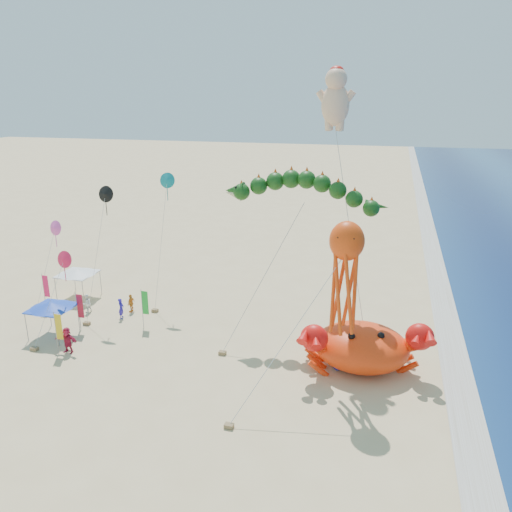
{
  "coord_description": "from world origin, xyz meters",
  "views": [
    {
      "loc": [
        6.96,
        -30.37,
        17.29
      ],
      "look_at": [
        -2.0,
        2.0,
        6.5
      ],
      "focal_mm": 35.0,
      "sensor_mm": 36.0,
      "label": 1
    }
  ],
  "objects_px": {
    "cherub_kite": "(336,98)",
    "dragon_kite": "(302,195)",
    "octopus_kite": "(345,269)",
    "canopy_white": "(77,272)",
    "canopy_blue": "(51,306)",
    "crab_inflatable": "(361,346)"
  },
  "relations": [
    {
      "from": "crab_inflatable",
      "to": "canopy_white",
      "type": "distance_m",
      "value": 25.91
    },
    {
      "from": "octopus_kite",
      "to": "canopy_white",
      "type": "bearing_deg",
      "value": 160.98
    },
    {
      "from": "cherub_kite",
      "to": "octopus_kite",
      "type": "relative_size",
      "value": 1.81
    },
    {
      "from": "crab_inflatable",
      "to": "cherub_kite",
      "type": "distance_m",
      "value": 16.73
    },
    {
      "from": "cherub_kite",
      "to": "canopy_white",
      "type": "height_order",
      "value": "cherub_kite"
    },
    {
      "from": "octopus_kite",
      "to": "canopy_white",
      "type": "relative_size",
      "value": 3.23
    },
    {
      "from": "canopy_white",
      "to": "cherub_kite",
      "type": "bearing_deg",
      "value": -0.9
    },
    {
      "from": "dragon_kite",
      "to": "octopus_kite",
      "type": "xyz_separation_m",
      "value": [
        3.84,
        -6.83,
        -2.88
      ]
    },
    {
      "from": "dragon_kite",
      "to": "cherub_kite",
      "type": "height_order",
      "value": "cherub_kite"
    },
    {
      "from": "crab_inflatable",
      "to": "canopy_blue",
      "type": "distance_m",
      "value": 22.68
    },
    {
      "from": "cherub_kite",
      "to": "dragon_kite",
      "type": "bearing_deg",
      "value": -149.03
    },
    {
      "from": "crab_inflatable",
      "to": "octopus_kite",
      "type": "bearing_deg",
      "value": -113.44
    },
    {
      "from": "cherub_kite",
      "to": "octopus_kite",
      "type": "distance_m",
      "value": 12.5
    },
    {
      "from": "crab_inflatable",
      "to": "octopus_kite",
      "type": "xyz_separation_m",
      "value": [
        -1.13,
        -2.6,
        6.11
      ]
    },
    {
      "from": "crab_inflatable",
      "to": "dragon_kite",
      "type": "xyz_separation_m",
      "value": [
        -4.97,
        4.23,
        8.99
      ]
    },
    {
      "from": "crab_inflatable",
      "to": "cherub_kite",
      "type": "height_order",
      "value": "cherub_kite"
    },
    {
      "from": "octopus_kite",
      "to": "canopy_blue",
      "type": "height_order",
      "value": "octopus_kite"
    },
    {
      "from": "canopy_white",
      "to": "canopy_blue",
      "type": "bearing_deg",
      "value": -69.57
    },
    {
      "from": "canopy_blue",
      "to": "canopy_white",
      "type": "relative_size",
      "value": 0.97
    },
    {
      "from": "dragon_kite",
      "to": "octopus_kite",
      "type": "relative_size",
      "value": 1.12
    },
    {
      "from": "dragon_kite",
      "to": "canopy_white",
      "type": "height_order",
      "value": "dragon_kite"
    },
    {
      "from": "octopus_kite",
      "to": "canopy_white",
      "type": "xyz_separation_m",
      "value": [
        -24.13,
        8.32,
        -5.31
      ]
    }
  ]
}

